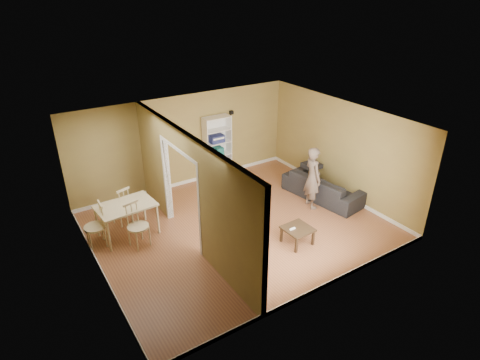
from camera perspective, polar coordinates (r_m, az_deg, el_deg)
name	(u,v)px	position (r m, az deg, el deg)	size (l,w,h in m)	color
room_shell	(237,177)	(9.09, -0.38, 0.36)	(6.50, 6.50, 6.50)	#9B613B
partition	(190,191)	(8.58, -7.17, -1.53)	(0.22, 5.50, 2.60)	olive
wall_speaker	(231,112)	(11.75, -1.23, 9.59)	(0.10, 0.10, 0.10)	black
sofa	(323,184)	(10.98, 11.74, -0.49)	(0.96, 2.25, 0.86)	#2F2F30
person	(313,173)	(10.28, 10.36, 1.04)	(0.55, 0.70, 1.93)	slate
bookshelf	(216,148)	(11.71, -3.37, 4.58)	(0.80, 0.35, 1.90)	white
paper_box_navy_a	(217,163)	(11.83, -3.31, 2.48)	(0.41, 0.26, 0.21)	#11164B
paper_box_teal	(216,151)	(11.68, -3.43, 4.13)	(0.40, 0.26, 0.20)	#107755
paper_box_navy_b	(217,139)	(11.56, -3.34, 5.89)	(0.41, 0.27, 0.21)	#10264D
coffee_table	(298,230)	(9.04, 8.20, -7.10)	(0.60, 0.60, 0.40)	#2F2312
game_controller	(292,229)	(8.94, 7.47, -6.90)	(0.14, 0.04, 0.03)	white
dining_table	(126,208)	(9.41, -15.94, -3.86)	(1.26, 0.84, 0.79)	beige
chair_left	(95,226)	(9.33, -19.96, -6.13)	(0.48, 0.48, 1.04)	tan
chair_near	(138,225)	(9.07, -14.32, -6.28)	(0.47, 0.47, 1.03)	#D7BC88
chair_far	(121,205)	(10.02, -16.58, -3.42)	(0.45, 0.45, 0.99)	#D5BC7C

